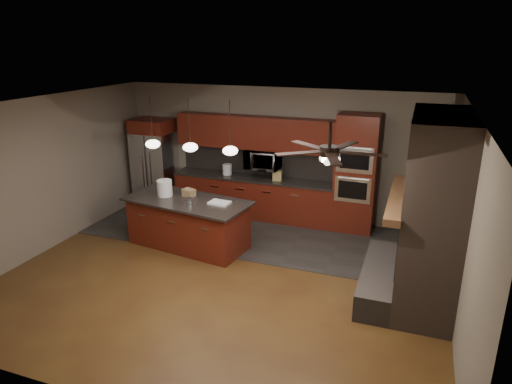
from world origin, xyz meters
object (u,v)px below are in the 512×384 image
at_px(cardboard_box, 189,193).
at_px(counter_bucket, 227,169).
at_px(paint_tray, 220,203).
at_px(microwave, 263,159).
at_px(oven_tower, 356,174).
at_px(counter_box, 277,176).
at_px(kitchen_island, 188,223).
at_px(refrigerator, 155,163).
at_px(white_bucket, 165,188).
at_px(paint_can, 189,201).

relative_size(cardboard_box, counter_bucket, 0.99).
distance_m(paint_tray, cardboard_box, 0.74).
relative_size(microwave, paint_tray, 1.96).
bearing_deg(oven_tower, cardboard_box, -149.94).
height_order(counter_bucket, counter_box, counter_bucket).
bearing_deg(paint_tray, kitchen_island, -173.98).
relative_size(oven_tower, cardboard_box, 10.55).
bearing_deg(paint_tray, microwave, 89.84).
relative_size(refrigerator, counter_box, 9.77).
relative_size(refrigerator, white_bucket, 6.67).
relative_size(paint_can, paint_tray, 0.43).
height_order(kitchen_island, white_bucket, white_bucket).
bearing_deg(paint_can, refrigerator, 134.40).
bearing_deg(counter_box, counter_bucket, 170.43).
relative_size(oven_tower, paint_can, 14.77).
distance_m(oven_tower, refrigerator, 4.58).
bearing_deg(white_bucket, counter_bucket, 73.97).
relative_size(white_bucket, cardboard_box, 1.35).
relative_size(oven_tower, kitchen_island, 0.96).
relative_size(kitchen_island, paint_tray, 6.64).
bearing_deg(refrigerator, oven_tower, 0.92).
bearing_deg(oven_tower, refrigerator, -179.08).
relative_size(counter_bucket, counter_box, 1.10).
relative_size(microwave, counter_bucket, 3.21).
bearing_deg(refrigerator, counter_box, 0.60).
bearing_deg(counter_box, kitchen_island, -130.44).
bearing_deg(cardboard_box, oven_tower, 48.55).
distance_m(microwave, refrigerator, 2.62).
bearing_deg(white_bucket, oven_tower, 28.26).
height_order(paint_can, cardboard_box, cardboard_box).
xyz_separation_m(white_bucket, paint_can, (0.64, -0.25, -0.10)).
xyz_separation_m(white_bucket, paint_tray, (1.16, -0.06, -0.13)).
bearing_deg(paint_tray, refrigerator, 149.11).
distance_m(microwave, counter_bucket, 0.86).
bearing_deg(cardboard_box, paint_can, -43.68).
xyz_separation_m(refrigerator, counter_bucket, (1.79, 0.08, -0.00)).
relative_size(refrigerator, kitchen_island, 0.82).
height_order(microwave, refrigerator, refrigerator).
relative_size(refrigerator, cardboard_box, 9.02).
bearing_deg(microwave, refrigerator, -177.11).
bearing_deg(refrigerator, kitchen_island, -44.90).
bearing_deg(white_bucket, paint_can, -21.54).
bearing_deg(counter_box, oven_tower, -5.62).
height_order(refrigerator, cardboard_box, refrigerator).
bearing_deg(paint_can, white_bucket, 158.46).
height_order(oven_tower, white_bucket, oven_tower).
xyz_separation_m(refrigerator, kitchen_island, (1.78, -1.77, -0.55)).
distance_m(microwave, white_bucket, 2.27).
height_order(paint_can, paint_tray, paint_can).
bearing_deg(counter_bucket, counter_box, -2.44).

